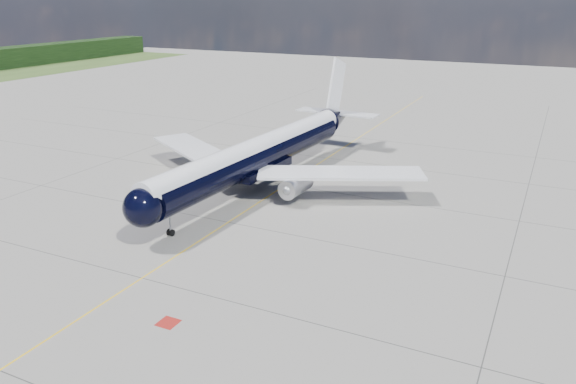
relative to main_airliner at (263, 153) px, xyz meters
name	(u,v)px	position (x,y,z in m)	size (l,w,h in m)	color
ground	(301,175)	(2.52, 6.80, -4.73)	(320.00, 320.00, 0.00)	gray
taxiway_centerline	(286,185)	(2.52, 1.80, -4.72)	(0.16, 160.00, 0.01)	yellow
red_marking	(168,323)	(9.32, -33.20, -4.72)	(1.60, 1.60, 0.01)	maroon
main_airliner	(263,153)	(0.00, 0.00, 0.00)	(43.28, 52.74, 15.23)	black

